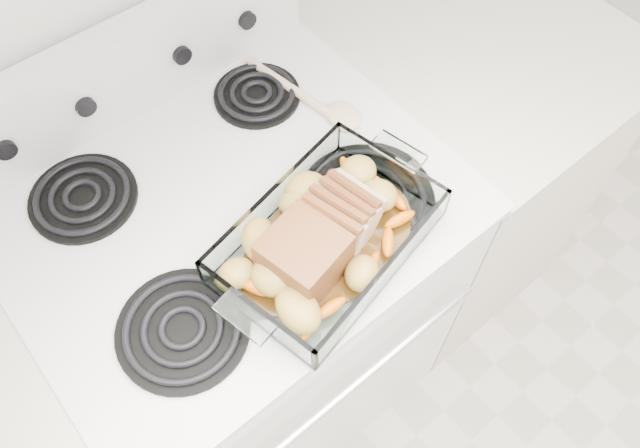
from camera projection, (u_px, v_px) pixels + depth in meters
electric_range at (249, 305)px, 1.49m from camera, size 0.78×0.70×1.12m
counter_right at (445, 166)px, 1.72m from camera, size 0.58×0.68×0.93m
baking_dish at (328, 241)px, 1.02m from camera, size 0.36×0.24×0.07m
pork_roast at (313, 241)px, 0.98m from camera, size 0.21×0.11×0.09m
roast_vegetables at (310, 223)px, 1.03m from camera, size 0.40×0.22×0.05m
wooden_spoon at (319, 103)px, 1.20m from camera, size 0.09×0.28×0.02m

